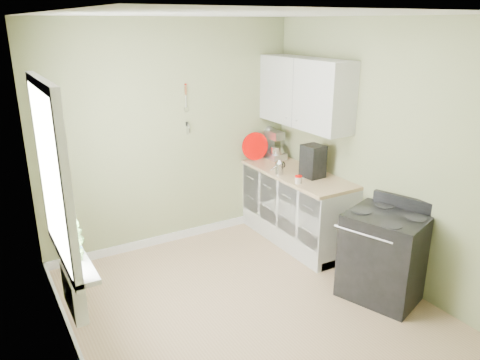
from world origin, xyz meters
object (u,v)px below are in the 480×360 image
coffee_maker (313,162)px  stand_mixer (274,145)px  stove (384,255)px  kettle (279,167)px

coffee_maker → stand_mixer: bearing=86.0°
stove → coffee_maker: coffee_maker is taller
stand_mixer → kettle: bearing=-119.0°
coffee_maker → kettle: bearing=135.7°
stove → coffee_maker: (0.06, 1.23, 0.64)m
kettle → stove: bearing=-81.5°
stand_mixer → coffee_maker: (-0.06, -0.89, 0.01)m
kettle → coffee_maker: size_ratio=0.47×
stand_mixer → kettle: size_ratio=2.32×
stand_mixer → kettle: (-0.34, -0.62, -0.09)m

